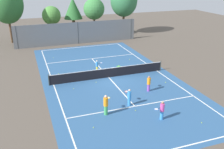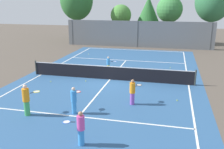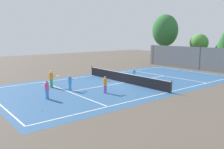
% 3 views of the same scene
% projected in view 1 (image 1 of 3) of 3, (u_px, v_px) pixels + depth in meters
% --- Properties ---
extents(ground_plane, '(80.00, 80.00, 0.00)m').
position_uv_depth(ground_plane, '(109.00, 77.00, 25.81)').
color(ground_plane, brown).
extents(court_surface, '(13.00, 25.00, 0.01)m').
position_uv_depth(court_surface, '(109.00, 77.00, 25.81)').
color(court_surface, '#2D5684').
rests_on(court_surface, ground_plane).
extents(tennis_net, '(11.90, 0.10, 1.10)m').
position_uv_depth(tennis_net, '(109.00, 73.00, 25.63)').
color(tennis_net, '#333833').
rests_on(tennis_net, ground_plane).
extents(perimeter_fence, '(18.00, 0.12, 3.20)m').
position_uv_depth(perimeter_fence, '(78.00, 33.00, 37.47)').
color(perimeter_fence, slate).
rests_on(perimeter_fence, ground_plane).
extents(tree_0, '(3.35, 3.35, 6.14)m').
position_uv_depth(tree_0, '(94.00, 9.00, 40.68)').
color(tree_0, brown).
rests_on(tree_0, ground_plane).
extents(tree_1, '(4.41, 4.65, 8.21)m').
position_uv_depth(tree_1, '(124.00, 1.00, 42.19)').
color(tree_1, brown).
rests_on(tree_1, ground_plane).
extents(tree_2, '(2.90, 2.90, 5.07)m').
position_uv_depth(tree_2, '(51.00, 16.00, 39.90)').
color(tree_2, brown).
rests_on(tree_2, ground_plane).
extents(tree_3, '(4.64, 4.23, 8.44)m').
position_uv_depth(tree_3, '(7.00, 4.00, 36.49)').
color(tree_3, brown).
rests_on(tree_3, ground_plane).
extents(tree_4, '(3.05, 3.05, 6.13)m').
position_uv_depth(tree_4, '(73.00, 9.00, 41.80)').
color(tree_4, brown).
rests_on(tree_4, ground_plane).
extents(player_0, '(0.85, 0.46, 1.25)m').
position_uv_depth(player_0, '(97.00, 66.00, 27.14)').
color(player_0, yellow).
rests_on(player_0, ground_plane).
extents(player_1, '(0.33, 0.86, 1.40)m').
position_uv_depth(player_1, '(129.00, 97.00, 20.14)').
color(player_1, '#388CD8').
rests_on(player_1, ground_plane).
extents(player_2, '(0.68, 0.85, 1.44)m').
position_uv_depth(player_2, '(149.00, 83.00, 22.59)').
color(player_2, purple).
rests_on(player_2, ground_plane).
extents(player_3, '(0.72, 0.87, 1.60)m').
position_uv_depth(player_3, '(106.00, 105.00, 18.77)').
color(player_3, '#3FA559').
rests_on(player_3, ground_plane).
extents(player_4, '(0.89, 0.46, 1.44)m').
position_uv_depth(player_4, '(162.00, 110.00, 18.16)').
color(player_4, '#388CD8').
rests_on(player_4, ground_plane).
extents(ball_crate, '(0.36, 0.37, 0.43)m').
position_uv_depth(ball_crate, '(119.00, 68.00, 27.91)').
color(ball_crate, green).
rests_on(ball_crate, ground_plane).
extents(tennis_ball_0, '(0.07, 0.07, 0.07)m').
position_uv_depth(tennis_ball_0, '(73.00, 89.00, 23.23)').
color(tennis_ball_0, '#CCE533').
rests_on(tennis_ball_0, ground_plane).
extents(tennis_ball_1, '(0.07, 0.07, 0.07)m').
position_uv_depth(tennis_ball_1, '(129.00, 60.00, 31.01)').
color(tennis_ball_1, '#CCE533').
rests_on(tennis_ball_1, ground_plane).
extents(tennis_ball_2, '(0.07, 0.07, 0.07)m').
position_uv_depth(tennis_ball_2, '(59.00, 74.00, 26.68)').
color(tennis_ball_2, '#CCE533').
rests_on(tennis_ball_2, ground_plane).
extents(tennis_ball_3, '(0.07, 0.07, 0.07)m').
position_uv_depth(tennis_ball_3, '(96.00, 82.00, 24.58)').
color(tennis_ball_3, '#CCE533').
rests_on(tennis_ball_3, ground_plane).
extents(tennis_ball_4, '(0.07, 0.07, 0.07)m').
position_uv_depth(tennis_ball_4, '(53.00, 58.00, 31.72)').
color(tennis_ball_4, '#CCE533').
rests_on(tennis_ball_4, ground_plane).
extents(tennis_ball_5, '(0.07, 0.07, 0.07)m').
position_uv_depth(tennis_ball_5, '(166.00, 82.00, 24.55)').
color(tennis_ball_5, '#CCE533').
rests_on(tennis_ball_5, ground_plane).
extents(tennis_ball_6, '(0.07, 0.07, 0.07)m').
position_uv_depth(tennis_ball_6, '(94.00, 127.00, 17.41)').
color(tennis_ball_6, '#CCE533').
rests_on(tennis_ball_6, ground_plane).
extents(tennis_ball_7, '(0.07, 0.07, 0.07)m').
position_uv_depth(tennis_ball_7, '(202.00, 123.00, 17.95)').
color(tennis_ball_7, '#CCE533').
rests_on(tennis_ball_7, ground_plane).
extents(tennis_ball_8, '(0.07, 0.07, 0.07)m').
position_uv_depth(tennis_ball_8, '(136.00, 110.00, 19.54)').
color(tennis_ball_8, '#CCE533').
rests_on(tennis_ball_8, ground_plane).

